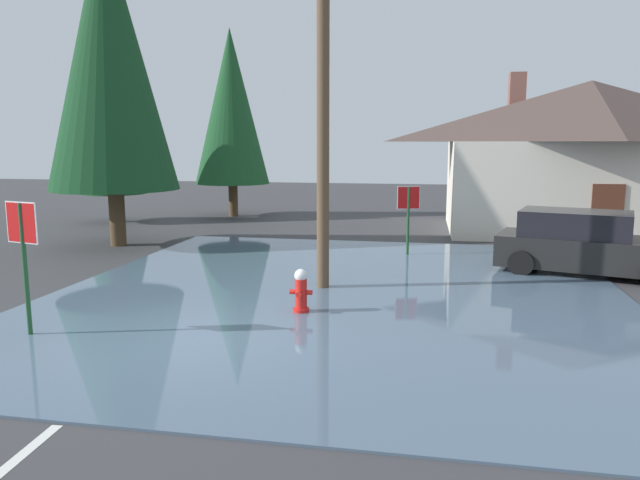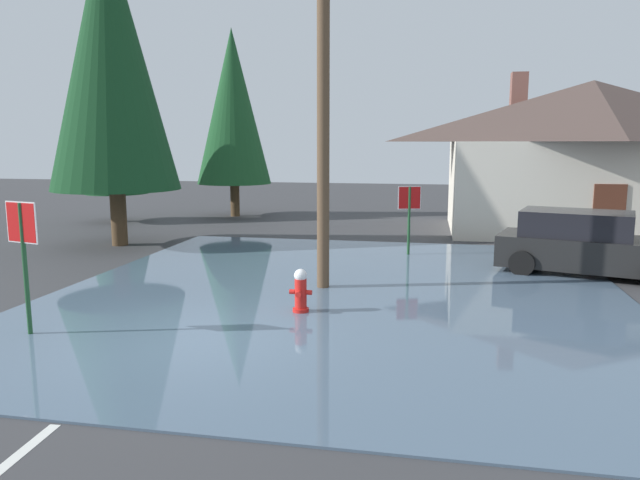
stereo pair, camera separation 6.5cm
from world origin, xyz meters
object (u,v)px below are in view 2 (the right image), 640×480
(stop_sign_far, at_px, (409,207))
(pine_tree_short_left, at_px, (233,107))
(house, at_px, (589,155))
(utility_pole, at_px, (323,77))
(fire_hydrant, at_px, (301,292))
(stop_sign_near, at_px, (23,241))
(pine_tree_tall_left, at_px, (113,129))
(pine_tree_mid_left, at_px, (110,57))
(parked_car, at_px, (586,244))

(stop_sign_far, distance_m, pine_tree_short_left, 12.14)
(house, height_order, pine_tree_short_left, pine_tree_short_left)
(house, bearing_deg, utility_pole, -127.03)
(fire_hydrant, height_order, house, house)
(stop_sign_far, relative_size, house, 0.19)
(stop_sign_near, distance_m, fire_hydrant, 5.02)
(stop_sign_far, distance_m, house, 8.77)
(pine_tree_tall_left, bearing_deg, house, 1.63)
(pine_tree_short_left, bearing_deg, stop_sign_far, -44.94)
(utility_pole, xyz_separation_m, pine_tree_mid_left, (-7.65, 4.52, 1.24))
(parked_car, bearing_deg, pine_tree_tall_left, 157.12)
(pine_tree_mid_left, bearing_deg, house, 21.04)
(parked_car, relative_size, pine_tree_tall_left, 0.71)
(fire_hydrant, bearing_deg, stop_sign_far, 75.02)
(stop_sign_near, xyz_separation_m, utility_pole, (4.36, 4.35, 3.06))
(parked_car, bearing_deg, stop_sign_near, -146.10)
(stop_sign_near, xyz_separation_m, pine_tree_mid_left, (-3.29, 8.87, 4.30))
(pine_tree_tall_left, bearing_deg, stop_sign_far, -23.64)
(stop_sign_near, height_order, house, house)
(fire_hydrant, distance_m, pine_tree_tall_left, 16.54)
(parked_car, bearing_deg, pine_tree_short_left, 142.10)
(stop_sign_near, relative_size, utility_pole, 0.26)
(fire_hydrant, relative_size, utility_pole, 0.10)
(stop_sign_far, height_order, pine_tree_short_left, pine_tree_short_left)
(utility_pole, relative_size, pine_tree_tall_left, 1.37)
(utility_pole, bearing_deg, stop_sign_near, -135.08)
(stop_sign_far, xyz_separation_m, parked_car, (4.53, -1.72, -0.69))
(utility_pole, distance_m, house, 13.30)
(pine_tree_tall_left, relative_size, pine_tree_short_left, 0.80)
(pine_tree_tall_left, bearing_deg, fire_hydrant, -48.27)
(fire_hydrant, relative_size, pine_tree_tall_left, 0.13)
(stop_sign_near, bearing_deg, house, 50.41)
(pine_tree_mid_left, bearing_deg, pine_tree_short_left, 82.25)
(pine_tree_short_left, bearing_deg, utility_pole, -62.83)
(pine_tree_mid_left, bearing_deg, stop_sign_far, -0.16)
(parked_car, height_order, pine_tree_tall_left, pine_tree_tall_left)
(stop_sign_near, bearing_deg, pine_tree_mid_left, 110.35)
(stop_sign_near, bearing_deg, pine_tree_short_left, 97.25)
(pine_tree_tall_left, distance_m, pine_tree_mid_left, 6.64)
(stop_sign_near, height_order, parked_car, stop_sign_near)
(fire_hydrant, height_order, stop_sign_far, stop_sign_far)
(house, bearing_deg, stop_sign_near, -129.59)
(stop_sign_near, relative_size, fire_hydrant, 2.63)
(stop_sign_near, relative_size, house, 0.22)
(stop_sign_near, bearing_deg, stop_sign_far, 55.51)
(parked_car, distance_m, pine_tree_mid_left, 14.93)
(utility_pole, bearing_deg, fire_hydrant, -91.25)
(stop_sign_far, height_order, pine_tree_mid_left, pine_tree_mid_left)
(utility_pole, relative_size, house, 0.85)
(stop_sign_near, relative_size, stop_sign_far, 1.14)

